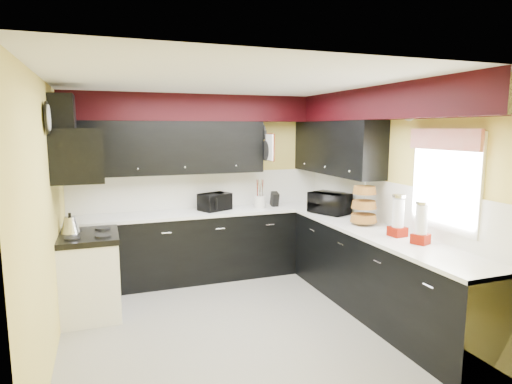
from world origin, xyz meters
The scene contains 35 objects.
ground centered at (0.00, 0.00, 0.00)m, with size 3.60×3.60×0.00m, color gray.
wall_back centered at (0.00, 1.80, 1.25)m, with size 3.60×0.06×2.50m, color #E0C666.
wall_right centered at (1.80, 0.00, 1.25)m, with size 0.06×3.60×2.50m, color #E0C666.
wall_left centered at (-1.80, 0.00, 1.25)m, with size 0.06×3.60×2.50m, color #E0C666.
ceiling centered at (0.00, 0.00, 2.50)m, with size 3.60×3.60×0.06m, color white.
cab_back centered at (0.00, 1.50, 0.45)m, with size 3.60×0.60×0.90m, color black.
cab_right centered at (1.50, -0.30, 0.45)m, with size 0.60×3.00×0.90m, color black.
counter_back centered at (0.00, 1.50, 0.92)m, with size 3.62×0.64×0.04m, color white.
counter_right centered at (1.50, -0.30, 0.92)m, with size 0.64×3.02×0.04m, color white.
splash_back centered at (0.00, 1.79, 1.19)m, with size 3.60×0.02×0.50m, color white.
splash_right centered at (1.79, 0.00, 1.19)m, with size 0.02×3.60×0.50m, color white.
upper_back centered at (-0.50, 1.62, 1.80)m, with size 2.60×0.35×0.70m, color black.
upper_right centered at (1.62, 0.90, 1.80)m, with size 0.35×1.80×0.70m, color black.
soffit_back centered at (0.00, 1.62, 2.33)m, with size 3.60×0.36×0.35m, color black.
soffit_right centered at (1.62, -0.18, 2.33)m, with size 0.36×3.24×0.35m, color black.
stove centered at (-1.50, 0.75, 0.43)m, with size 0.60×0.75×0.86m, color white.
cooktop centered at (-1.50, 0.75, 0.89)m, with size 0.62×0.77×0.06m, color black.
hood centered at (-1.55, 0.75, 1.78)m, with size 0.50×0.78×0.55m, color black.
hood_duct centered at (-1.68, 0.75, 2.20)m, with size 0.24×0.40×0.40m, color black.
window centered at (1.79, -0.90, 1.55)m, with size 0.03×0.86×0.96m, color white, non-canonical shape.
valance centered at (1.73, -0.90, 1.95)m, with size 0.04×0.88×0.20m, color red.
pan_top centered at (0.82, 1.55, 2.00)m, with size 0.03×0.22×0.40m, color black, non-canonical shape.
pan_mid centered at (0.82, 1.42, 1.75)m, with size 0.03×0.28×0.46m, color black, non-canonical shape.
pan_low centered at (0.82, 1.68, 1.72)m, with size 0.03×0.24×0.42m, color black, non-canonical shape.
cut_board centered at (0.83, 1.30, 1.80)m, with size 0.03×0.26×0.35m, color white.
baskets centered at (1.52, 0.05, 1.18)m, with size 0.27×0.27×0.50m, color brown, non-canonical shape.
clock centered at (-1.77, 0.25, 2.15)m, with size 0.03×0.30×0.30m, color black, non-canonical shape.
deco_plate centered at (1.77, -0.35, 2.25)m, with size 0.03×0.24×0.24m, color white, non-canonical shape.
toaster_oven centered at (0.12, 1.51, 1.06)m, with size 0.40×0.33×0.23m, color black.
microwave centered at (1.49, 0.78, 1.08)m, with size 0.50×0.34×0.28m, color black.
utensil_crock centered at (0.75, 1.46, 1.03)m, with size 0.16×0.16×0.17m, color silver.
knife_block centered at (0.99, 1.50, 1.04)m, with size 0.09×0.13×0.20m, color black.
kettle centered at (-1.68, 0.86, 1.01)m, with size 0.20×0.20×0.18m, color #B6B6BB, non-canonical shape.
dispenser_a centered at (1.54, -0.53, 1.15)m, with size 0.15×0.15×0.42m, color maroon, non-canonical shape.
dispenser_b centered at (1.56, -0.86, 1.14)m, with size 0.15×0.15×0.39m, color #5B0A09, non-canonical shape.
Camera 1 is at (-1.31, -4.12, 2.05)m, focal length 30.00 mm.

